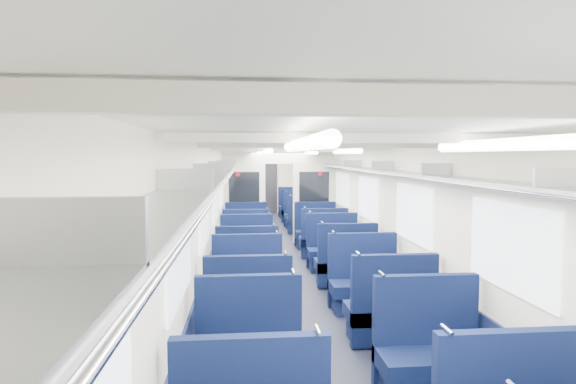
# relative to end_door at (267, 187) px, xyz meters

# --- Properties ---
(floor) EXTENTS (2.80, 18.00, 0.01)m
(floor) POSITION_rel_end_door_xyz_m (0.00, -8.94, -1.00)
(floor) COLOR black
(floor) RESTS_ON ground
(ceiling) EXTENTS (2.80, 18.00, 0.01)m
(ceiling) POSITION_rel_end_door_xyz_m (0.00, -8.94, 1.35)
(ceiling) COLOR white
(ceiling) RESTS_ON wall_left
(wall_left) EXTENTS (0.02, 18.00, 2.35)m
(wall_left) POSITION_rel_end_door_xyz_m (-1.40, -8.94, 0.18)
(wall_left) COLOR silver
(wall_left) RESTS_ON floor
(dado_left) EXTENTS (0.03, 17.90, 0.70)m
(dado_left) POSITION_rel_end_door_xyz_m (-1.39, -8.94, -0.65)
(dado_left) COLOR #101837
(dado_left) RESTS_ON floor
(wall_right) EXTENTS (0.02, 18.00, 2.35)m
(wall_right) POSITION_rel_end_door_xyz_m (1.40, -8.94, 0.18)
(wall_right) COLOR silver
(wall_right) RESTS_ON floor
(dado_right) EXTENTS (0.03, 17.90, 0.70)m
(dado_right) POSITION_rel_end_door_xyz_m (1.39, -8.94, -0.65)
(dado_right) COLOR #101837
(dado_right) RESTS_ON floor
(wall_far) EXTENTS (2.80, 0.02, 2.35)m
(wall_far) POSITION_rel_end_door_xyz_m (0.00, 0.06, 0.18)
(wall_far) COLOR silver
(wall_far) RESTS_ON floor
(luggage_rack_left) EXTENTS (0.36, 17.40, 0.18)m
(luggage_rack_left) POSITION_rel_end_door_xyz_m (-1.21, -8.94, 0.97)
(luggage_rack_left) COLOR #B2B5BA
(luggage_rack_left) RESTS_ON wall_left
(luggage_rack_right) EXTENTS (0.36, 17.40, 0.18)m
(luggage_rack_right) POSITION_rel_end_door_xyz_m (1.21, -8.94, 0.97)
(luggage_rack_right) COLOR #B2B5BA
(luggage_rack_right) RESTS_ON wall_right
(windows) EXTENTS (2.78, 15.60, 0.75)m
(windows) POSITION_rel_end_door_xyz_m (0.00, -9.40, 0.42)
(windows) COLOR white
(windows) RESTS_ON wall_left
(ceiling_fittings) EXTENTS (2.70, 16.06, 0.11)m
(ceiling_fittings) POSITION_rel_end_door_xyz_m (0.00, -9.20, 1.29)
(ceiling_fittings) COLOR silver
(ceiling_fittings) RESTS_ON ceiling
(end_door) EXTENTS (0.75, 0.06, 2.00)m
(end_door) POSITION_rel_end_door_xyz_m (0.00, 0.00, 0.00)
(end_door) COLOR black
(end_door) RESTS_ON floor
(bulkhead) EXTENTS (2.80, 0.10, 2.35)m
(bulkhead) POSITION_rel_end_door_xyz_m (-0.00, -6.22, 0.23)
(bulkhead) COLOR silver
(bulkhead) RESTS_ON floor
(seat_6) EXTENTS (1.00, 0.55, 1.12)m
(seat_6) POSITION_rel_end_door_xyz_m (-0.83, -13.69, -0.66)
(seat_6) COLOR #0D1942
(seat_6) RESTS_ON floor
(seat_7) EXTENTS (1.00, 0.55, 1.12)m
(seat_7) POSITION_rel_end_door_xyz_m (0.83, -13.84, -0.66)
(seat_7) COLOR #0D1942
(seat_7) RESTS_ON floor
(seat_8) EXTENTS (1.00, 0.55, 1.12)m
(seat_8) POSITION_rel_end_door_xyz_m (-0.83, -12.55, -0.66)
(seat_8) COLOR #0D1942
(seat_8) RESTS_ON floor
(seat_9) EXTENTS (1.00, 0.55, 1.12)m
(seat_9) POSITION_rel_end_door_xyz_m (0.83, -12.65, -0.66)
(seat_9) COLOR #0D1942
(seat_9) RESTS_ON floor
(seat_10) EXTENTS (1.00, 0.55, 1.12)m
(seat_10) POSITION_rel_end_door_xyz_m (-0.83, -11.39, -0.66)
(seat_10) COLOR #0D1942
(seat_10) RESTS_ON floor
(seat_11) EXTENTS (1.00, 0.55, 1.12)m
(seat_11) POSITION_rel_end_door_xyz_m (0.83, -11.45, -0.66)
(seat_11) COLOR #0D1942
(seat_11) RESTS_ON floor
(seat_12) EXTENTS (1.00, 0.55, 1.12)m
(seat_12) POSITION_rel_end_door_xyz_m (-0.83, -10.36, -0.66)
(seat_12) COLOR #0D1942
(seat_12) RESTS_ON floor
(seat_13) EXTENTS (1.00, 0.55, 1.12)m
(seat_13) POSITION_rel_end_door_xyz_m (0.83, -10.21, -0.66)
(seat_13) COLOR #0D1942
(seat_13) RESTS_ON floor
(seat_14) EXTENTS (1.00, 0.55, 1.12)m
(seat_14) POSITION_rel_end_door_xyz_m (-0.83, -9.11, -0.66)
(seat_14) COLOR #0D1942
(seat_14) RESTS_ON floor
(seat_15) EXTENTS (1.00, 0.55, 1.12)m
(seat_15) POSITION_rel_end_door_xyz_m (0.83, -9.07, -0.66)
(seat_15) COLOR #0D1942
(seat_15) RESTS_ON floor
(seat_16) EXTENTS (1.00, 0.55, 1.12)m
(seat_16) POSITION_rel_end_door_xyz_m (-0.83, -8.01, -0.66)
(seat_16) COLOR #0D1942
(seat_16) RESTS_ON floor
(seat_17) EXTENTS (1.00, 0.55, 1.12)m
(seat_17) POSITION_rel_end_door_xyz_m (0.83, -7.99, -0.66)
(seat_17) COLOR #0D1942
(seat_17) RESTS_ON floor
(seat_18) EXTENTS (1.00, 0.55, 1.12)m
(seat_18) POSITION_rel_end_door_xyz_m (-0.83, -6.80, -0.66)
(seat_18) COLOR #0D1942
(seat_18) RESTS_ON floor
(seat_19) EXTENTS (1.00, 0.55, 1.12)m
(seat_19) POSITION_rel_end_door_xyz_m (0.83, -6.89, -0.66)
(seat_19) COLOR #0D1942
(seat_19) RESTS_ON floor
(seat_20) EXTENTS (1.00, 0.55, 1.12)m
(seat_20) POSITION_rel_end_door_xyz_m (-0.83, -4.81, -0.66)
(seat_20) COLOR #0D1942
(seat_20) RESTS_ON floor
(seat_21) EXTENTS (1.00, 0.55, 1.12)m
(seat_21) POSITION_rel_end_door_xyz_m (0.83, -4.81, -0.66)
(seat_21) COLOR #0D1942
(seat_21) RESTS_ON floor
(seat_22) EXTENTS (1.00, 0.55, 1.12)m
(seat_22) POSITION_rel_end_door_xyz_m (-0.83, -3.72, -0.66)
(seat_22) COLOR #0D1942
(seat_22) RESTS_ON floor
(seat_23) EXTENTS (1.00, 0.55, 1.12)m
(seat_23) POSITION_rel_end_door_xyz_m (0.83, -3.76, -0.66)
(seat_23) COLOR #0D1942
(seat_23) RESTS_ON floor
(seat_24) EXTENTS (1.00, 0.55, 1.12)m
(seat_24) POSITION_rel_end_door_xyz_m (-0.83, -2.58, -0.66)
(seat_24) COLOR #0D1942
(seat_24) RESTS_ON floor
(seat_25) EXTENTS (1.00, 0.55, 1.12)m
(seat_25) POSITION_rel_end_door_xyz_m (0.83, -2.56, -0.66)
(seat_25) COLOR #0D1942
(seat_25) RESTS_ON floor
(seat_26) EXTENTS (1.00, 0.55, 1.12)m
(seat_26) POSITION_rel_end_door_xyz_m (-0.83, -1.38, -0.66)
(seat_26) COLOR #0D1942
(seat_26) RESTS_ON floor
(seat_27) EXTENTS (1.00, 0.55, 1.12)m
(seat_27) POSITION_rel_end_door_xyz_m (0.83, -1.43, -0.66)
(seat_27) COLOR #0D1942
(seat_27) RESTS_ON floor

